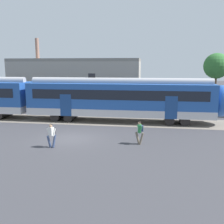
# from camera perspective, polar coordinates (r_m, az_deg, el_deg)

# --- Properties ---
(ground_plane) EXTENTS (160.00, 160.00, 0.00)m
(ground_plane) POSITION_cam_1_polar(r_m,az_deg,el_deg) (20.40, -8.83, -5.70)
(ground_plane) COLOR #38383D
(track_bed) EXTENTS (80.00, 4.40, 0.01)m
(track_bed) POSITION_cam_1_polar(r_m,az_deg,el_deg) (29.57, -20.16, -1.24)
(track_bed) COLOR slate
(track_bed) RESTS_ON ground
(pedestrian_white) EXTENTS (0.66, 0.56, 1.67)m
(pedestrian_white) POSITION_cam_1_polar(r_m,az_deg,el_deg) (18.21, -13.02, -4.55)
(pedestrian_white) COLOR navy
(pedestrian_white) RESTS_ON ground
(pedestrian_green) EXTENTS (0.63, 0.54, 1.67)m
(pedestrian_green) POSITION_cam_1_polar(r_m,az_deg,el_deg) (18.58, 6.10, -4.05)
(pedestrian_green) COLOR #6B6051
(pedestrian_green) RESTS_ON ground
(background_building) EXTENTS (17.79, 5.00, 9.20)m
(background_building) POSITION_cam_1_polar(r_m,az_deg,el_deg) (36.87, -8.02, 6.46)
(background_building) COLOR gray
(background_building) RESTS_ON ground
(street_tree_right) EXTENTS (3.49, 3.49, 7.17)m
(street_tree_right) POSITION_cam_1_polar(r_m,az_deg,el_deg) (39.06, 21.80, 9.26)
(street_tree_right) COLOR brown
(street_tree_right) RESTS_ON ground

